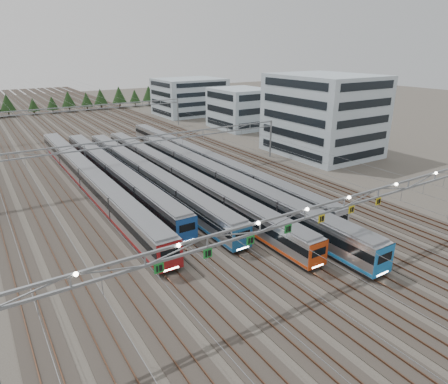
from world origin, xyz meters
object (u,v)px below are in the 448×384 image
gantry_mid (149,144)px  depot_bldg_north (190,97)px  train_d (179,176)px  train_a (88,177)px  train_f (206,160)px  gantry_far (84,111)px  depot_bldg_mid (240,108)px  depot_bldg_south (323,115)px  train_b (114,173)px  gantry_near (305,216)px  train_c (147,174)px  train_e (224,181)px

gantry_mid → depot_bldg_north: 73.05m
train_d → depot_bldg_north: (38.25, 68.01, 4.13)m
train_a → train_f: 22.51m
train_a → depot_bldg_north: (51.75, 61.27, 3.96)m
gantry_far → depot_bldg_mid: size_ratio=3.52×
train_d → depot_bldg_south: depot_bldg_south is taller
gantry_mid → depot_bldg_mid: 51.53m
train_b → gantry_far: size_ratio=0.98×
gantry_mid → gantry_far: (0.00, 45.00, 0.00)m
train_d → gantry_near: gantry_near is taller
train_c → train_d: bearing=-37.3°
train_b → gantry_mid: bearing=0.7°
train_c → train_e: (9.00, -10.60, 0.13)m
gantry_near → gantry_mid: bearing=89.9°
gantry_far → train_d: bearing=-87.5°
train_e → gantry_near: gantry_near is taller
gantry_near → gantry_far: gantry_near is taller
train_d → depot_bldg_mid: 54.64m
train_e → depot_bldg_mid: depot_bldg_mid is taller
gantry_mid → gantry_far: size_ratio=1.00×
train_e → gantry_far: bearing=96.5°
train_a → train_d: 15.09m
train_b → depot_bldg_north: 77.18m
gantry_near → depot_bldg_south: 53.94m
depot_bldg_north → gantry_mid: bearing=-123.7°
train_b → gantry_far: gantry_far is taller
depot_bldg_south → train_e: bearing=-161.8°
train_c → depot_bldg_south: (41.87, 0.20, 6.55)m
gantry_mid → depot_bldg_south: 39.85m
gantry_near → gantry_far: 85.12m
gantry_near → train_a: bearing=105.8°
train_e → gantry_near: size_ratio=1.09×
gantry_far → train_c: bearing=-92.6°
depot_bldg_south → depot_bldg_north: depot_bldg_south is taller
gantry_near → depot_bldg_south: bearing=42.6°
train_e → train_a: bearing=142.3°
train_e → depot_bldg_north: size_ratio=2.78×
train_c → train_d: size_ratio=0.87×
train_c → gantry_mid: bearing=59.3°
train_f → depot_bldg_south: (28.37, -2.64, 6.66)m
train_a → gantry_near: 41.48m
train_a → gantry_mid: (11.25, 0.47, 4.18)m
train_f → depot_bldg_mid: depot_bldg_mid is taller
depot_bldg_south → depot_bldg_north: (0.88, 64.39, -2.47)m
gantry_mid → depot_bldg_south: depot_bldg_south is taller
train_e → gantry_mid: bearing=115.1°
train_c → train_e: 13.91m
train_a → train_e: bearing=-37.7°
depot_bldg_south → train_d: bearing=-174.5°
train_b → gantry_near: size_ratio=0.98×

